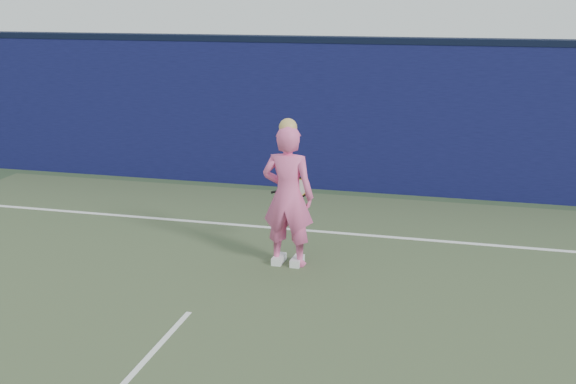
# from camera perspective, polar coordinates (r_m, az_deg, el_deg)

# --- Properties ---
(ground) EXTENTS (80.00, 80.00, 0.00)m
(ground) POSITION_cam_1_polar(r_m,az_deg,el_deg) (7.03, -10.94, -12.72)
(ground) COLOR #2C3F27
(ground) RESTS_ON ground
(backstop_wall) EXTENTS (24.00, 0.40, 2.50)m
(backstop_wall) POSITION_cam_1_polar(r_m,az_deg,el_deg) (12.55, 1.41, 6.05)
(backstop_wall) COLOR #0D0F39
(backstop_wall) RESTS_ON ground
(wall_cap) EXTENTS (24.00, 0.42, 0.10)m
(wall_cap) POSITION_cam_1_polar(r_m,az_deg,el_deg) (12.41, 1.45, 11.98)
(wall_cap) COLOR black
(wall_cap) RESTS_ON backstop_wall
(player) EXTENTS (0.66, 0.45, 1.85)m
(player) POSITION_cam_1_polar(r_m,az_deg,el_deg) (8.83, 0.00, -0.30)
(player) COLOR pink
(player) RESTS_ON ground
(racket) EXTENTS (0.53, 0.12, 0.28)m
(racket) POSITION_cam_1_polar(r_m,az_deg,el_deg) (9.24, 0.69, 0.33)
(racket) COLOR black
(racket) RESTS_ON ground
(court_lines) EXTENTS (11.00, 12.04, 0.01)m
(court_lines) POSITION_cam_1_polar(r_m,az_deg,el_deg) (6.77, -12.15, -13.85)
(court_lines) COLOR white
(court_lines) RESTS_ON court_surface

